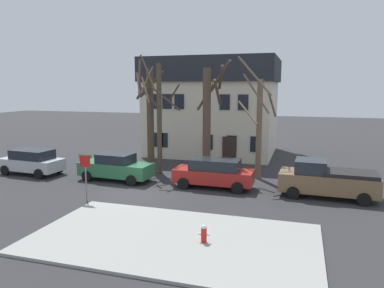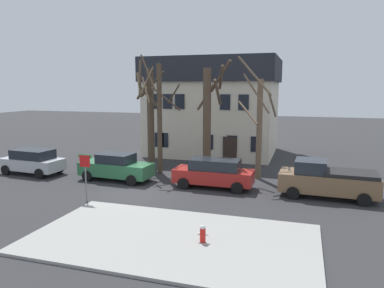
{
  "view_description": "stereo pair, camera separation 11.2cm",
  "coord_description": "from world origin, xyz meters",
  "px_view_note": "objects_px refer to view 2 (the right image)",
  "views": [
    {
      "loc": [
        8.86,
        -17.98,
        5.92
      ],
      "look_at": [
        2.61,
        2.52,
        2.57
      ],
      "focal_mm": 33.89,
      "sensor_mm": 36.0,
      "label": 1
    },
    {
      "loc": [
        8.96,
        -17.94,
        5.92
      ],
      "look_at": [
        2.61,
        2.52,
        2.57
      ],
      "focal_mm": 33.89,
      "sensor_mm": 36.0,
      "label": 2
    }
  ],
  "objects_px": {
    "fire_hydrant": "(203,233)",
    "street_sign_pole": "(85,169)",
    "tree_bare_near": "(150,114)",
    "tree_bare_far": "(208,117)",
    "building_main": "(214,106)",
    "pickup_truck_brown": "(327,180)",
    "tree_bare_end": "(259,124)",
    "tree_bare_mid": "(159,114)",
    "car_silver_wagon": "(33,161)",
    "car_green_sedan": "(116,167)",
    "car_red_wagon": "(214,173)",
    "bicycle_leaning": "(115,164)"
  },
  "relations": [
    {
      "from": "building_main",
      "to": "tree_bare_near",
      "type": "xyz_separation_m",
      "value": [
        -2.75,
        -8.06,
        -0.27
      ]
    },
    {
      "from": "tree_bare_end",
      "to": "car_red_wagon",
      "type": "height_order",
      "value": "tree_bare_end"
    },
    {
      "from": "pickup_truck_brown",
      "to": "tree_bare_end",
      "type": "bearing_deg",
      "value": 144.41
    },
    {
      "from": "car_red_wagon",
      "to": "pickup_truck_brown",
      "type": "height_order",
      "value": "pickup_truck_brown"
    },
    {
      "from": "car_silver_wagon",
      "to": "car_green_sedan",
      "type": "bearing_deg",
      "value": 1.52
    },
    {
      "from": "tree_bare_far",
      "to": "tree_bare_mid",
      "type": "bearing_deg",
      "value": -168.01
    },
    {
      "from": "car_silver_wagon",
      "to": "fire_hydrant",
      "type": "bearing_deg",
      "value": -27.88
    },
    {
      "from": "tree_bare_end",
      "to": "car_green_sedan",
      "type": "relative_size",
      "value": 1.63
    },
    {
      "from": "tree_bare_end",
      "to": "pickup_truck_brown",
      "type": "xyz_separation_m",
      "value": [
        4.09,
        -2.92,
        -2.64
      ]
    },
    {
      "from": "car_red_wagon",
      "to": "street_sign_pole",
      "type": "distance_m",
      "value": 7.39
    },
    {
      "from": "car_green_sedan",
      "to": "fire_hydrant",
      "type": "relative_size",
      "value": 7.14
    },
    {
      "from": "tree_bare_near",
      "to": "street_sign_pole",
      "type": "bearing_deg",
      "value": -90.96
    },
    {
      "from": "building_main",
      "to": "car_silver_wagon",
      "type": "distance_m",
      "value": 15.81
    },
    {
      "from": "tree_bare_far",
      "to": "street_sign_pole",
      "type": "xyz_separation_m",
      "value": [
        -4.55,
        -7.69,
        -2.18
      ]
    },
    {
      "from": "fire_hydrant",
      "to": "pickup_truck_brown",
      "type": "bearing_deg",
      "value": 58.57
    },
    {
      "from": "tree_bare_mid",
      "to": "car_silver_wagon",
      "type": "distance_m",
      "value": 9.34
    },
    {
      "from": "building_main",
      "to": "tree_bare_mid",
      "type": "xyz_separation_m",
      "value": [
        -1.62,
        -9.09,
        -0.15
      ]
    },
    {
      "from": "tree_bare_near",
      "to": "pickup_truck_brown",
      "type": "relative_size",
      "value": 1.53
    },
    {
      "from": "tree_bare_near",
      "to": "car_green_sedan",
      "type": "bearing_deg",
      "value": -103.01
    },
    {
      "from": "tree_bare_far",
      "to": "tree_bare_end",
      "type": "bearing_deg",
      "value": -3.25
    },
    {
      "from": "fire_hydrant",
      "to": "street_sign_pole",
      "type": "height_order",
      "value": "street_sign_pole"
    },
    {
      "from": "car_silver_wagon",
      "to": "pickup_truck_brown",
      "type": "bearing_deg",
      "value": 0.89
    },
    {
      "from": "tree_bare_far",
      "to": "bicycle_leaning",
      "type": "bearing_deg",
      "value": -175.94
    },
    {
      "from": "car_silver_wagon",
      "to": "street_sign_pole",
      "type": "height_order",
      "value": "street_sign_pole"
    },
    {
      "from": "tree_bare_near",
      "to": "street_sign_pole",
      "type": "distance_m",
      "value": 8.34
    },
    {
      "from": "tree_bare_near",
      "to": "tree_bare_end",
      "type": "relative_size",
      "value": 1.01
    },
    {
      "from": "tree_bare_mid",
      "to": "tree_bare_end",
      "type": "height_order",
      "value": "tree_bare_mid"
    },
    {
      "from": "tree_bare_far",
      "to": "car_red_wagon",
      "type": "bearing_deg",
      "value": -69.22
    },
    {
      "from": "tree_bare_end",
      "to": "street_sign_pole",
      "type": "distance_m",
      "value": 11.09
    },
    {
      "from": "tree_bare_mid",
      "to": "car_red_wagon",
      "type": "bearing_deg",
      "value": -28.41
    },
    {
      "from": "tree_bare_near",
      "to": "car_silver_wagon",
      "type": "xyz_separation_m",
      "value": [
        -7.2,
        -3.75,
        -3.13
      ]
    },
    {
      "from": "tree_bare_near",
      "to": "bicycle_leaning",
      "type": "relative_size",
      "value": 4.69
    },
    {
      "from": "tree_bare_far",
      "to": "car_red_wagon",
      "type": "height_order",
      "value": "tree_bare_far"
    },
    {
      "from": "tree_bare_near",
      "to": "building_main",
      "type": "bearing_deg",
      "value": 71.15
    },
    {
      "from": "street_sign_pole",
      "to": "tree_bare_end",
      "type": "bearing_deg",
      "value": 43.3
    },
    {
      "from": "tree_bare_end",
      "to": "car_green_sedan",
      "type": "xyz_separation_m",
      "value": [
        -8.65,
        -3.05,
        -2.74
      ]
    },
    {
      "from": "car_silver_wagon",
      "to": "tree_bare_mid",
      "type": "bearing_deg",
      "value": 18.09
    },
    {
      "from": "building_main",
      "to": "tree_bare_end",
      "type": "xyz_separation_m",
      "value": [
        5.07,
        -8.59,
        -0.68
      ]
    },
    {
      "from": "tree_bare_near",
      "to": "car_green_sedan",
      "type": "height_order",
      "value": "tree_bare_near"
    },
    {
      "from": "building_main",
      "to": "car_silver_wagon",
      "type": "xyz_separation_m",
      "value": [
        -9.95,
        -11.81,
        -3.4
      ]
    },
    {
      "from": "tree_bare_near",
      "to": "car_red_wagon",
      "type": "distance_m",
      "value": 7.27
    },
    {
      "from": "tree_bare_far",
      "to": "bicycle_leaning",
      "type": "height_order",
      "value": "tree_bare_far"
    },
    {
      "from": "car_silver_wagon",
      "to": "building_main",
      "type": "bearing_deg",
      "value": 49.9
    },
    {
      "from": "tree_bare_near",
      "to": "bicycle_leaning",
      "type": "bearing_deg",
      "value": -161.57
    },
    {
      "from": "building_main",
      "to": "bicycle_leaning",
      "type": "bearing_deg",
      "value": -120.43
    },
    {
      "from": "bicycle_leaning",
      "to": "tree_bare_far",
      "type": "bearing_deg",
      "value": 4.06
    },
    {
      "from": "building_main",
      "to": "tree_bare_near",
      "type": "relative_size",
      "value": 1.41
    },
    {
      "from": "building_main",
      "to": "bicycle_leaning",
      "type": "xyz_separation_m",
      "value": [
        -5.22,
        -8.89,
        -3.93
      ]
    },
    {
      "from": "car_silver_wagon",
      "to": "fire_hydrant",
      "type": "relative_size",
      "value": 6.57
    },
    {
      "from": "bicycle_leaning",
      "to": "tree_bare_end",
      "type": "bearing_deg",
      "value": 1.64
    }
  ]
}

